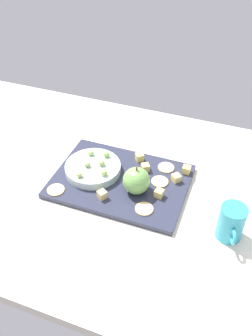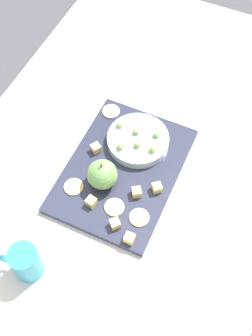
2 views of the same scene
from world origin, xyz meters
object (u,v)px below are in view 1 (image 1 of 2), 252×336
Objects in this scene: cheese_cube_2 at (159,193)px; grape_2 at (106,154)px; cheese_cube_1 at (139,157)px; grape_4 at (79,175)px; serving_dish at (93,168)px; cracker_1 at (166,168)px; cheese_cube_3 at (145,167)px; cracker_3 at (160,182)px; cheese_cube_0 at (176,178)px; grape_0 at (102,163)px; grape_1 at (91,153)px; cheese_cube_4 at (186,170)px; cheese_cube_5 at (102,195)px; cracker_0 at (144,209)px; cup at (231,223)px; platter at (121,181)px; cracker_2 at (56,190)px; grape_5 at (87,165)px; grape_3 at (105,173)px; apple_whole at (136,181)px.

cheese_cube_2 is 20.91cm from grape_2.
cheese_cube_1 is 20.44cm from grape_4.
serving_dish is 7.36× the size of cheese_cube_2.
cheese_cube_1 is at bearing -5.96° from cracker_1.
cheese_cube_3 reaches higher than cracker_1.
grape_2 is at bearing -8.38° from cracker_3.
serving_dish reaches higher than cracker_3.
grape_2 is (21.96, -0.43, 2.22)cm from cheese_cube_0.
serving_dish is 3.34× the size of cracker_3.
grape_1 is at bearing -33.13° from grape_0.
cheese_cube_4 is 1.17× the size of grape_0.
cheese_cube_5 is 0.45× the size of cracker_0.
cup is at bearing 141.83° from cheese_cube_0.
cheese_cube_4 is 0.45× the size of cracker_3.
cheese_cube_2 is 1.17× the size of grape_2.
cracker_0 is (-10.23, 8.95, 1.03)cm from platter.
cup reaches higher than cheese_cube_1.
serving_dish is 7.36× the size of cheese_cube_3.
cheese_cube_3 is 13.04cm from grape_0.
cheese_cube_2 is 0.45× the size of cracker_0.
grape_0 is at bearing 94.13° from grape_2.
cheese_cube_3 is 0.45× the size of cracker_2.
grape_4 and grape_5 have the same top height.
cracker_2 is at bearing 35.33° from grape_3.
grape_2 is at bearing -72.03° from cheese_cube_5.
cup reaches higher than cheese_cube_5.
cracker_1 is at bearing -153.69° from grape_5.
grape_0 reaches higher than cracker_1.
apple_whole is at bearing 177.75° from grape_3.
apple_whole is 27.35cm from cup.
cracker_2 is at bearing 27.09° from cheese_cube_0.
cheese_cube_4 is 38.53cm from cracker_2.
grape_2 is (23.88, 4.20, 2.22)cm from cheese_cube_4.
cheese_cube_0 is at bearing -152.70° from cracker_3.
cracker_1 is 26.34cm from grape_4.
cheese_cube_1 is (-2.27, -10.37, 1.95)cm from platter.
cup is (-15.33, 18.19, 2.13)cm from cheese_cube_4.
cracker_3 is 2.58× the size of grape_0.
grape_1 is (21.63, -13.51, 3.04)cm from cracker_0.
grape_3 is (-7.59, 7.07, 0.10)cm from grape_1.
grape_3 is (-2.51, 3.76, 0.03)cm from grape_0.
cheese_cube_2 is at bearing -172.92° from grape_4.
cheese_cube_0 is 27.82cm from grape_4.
grape_4 reaches higher than cracker_3.
cheese_cube_1 is 20.91cm from cracker_0.
platter is at bearing -151.45° from grape_4.
apple_whole is at bearing 39.68° from cheese_cube_0.
cracker_3 is (-0.87, -11.75, 0.00)cm from cracker_0.
grape_0 reaches higher than cheese_cube_3.
cracker_2 is (30.77, 15.74, -0.92)cm from cheese_cube_0.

